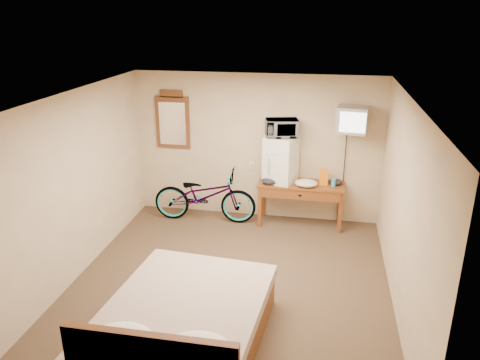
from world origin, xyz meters
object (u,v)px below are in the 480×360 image
Objects in this scene: wall_mirror at (173,120)px; bed at (182,327)px; desk at (301,190)px; blue_cup at (333,183)px; crt_television at (352,120)px; microwave at (282,128)px; bicycle at (205,195)px; mini_fridge at (281,159)px.

wall_mirror reaches higher than bed.
desk is 2.50m from wall_mirror.
blue_cup is at bearing -6.03° from wall_mirror.
crt_television is 0.59× the size of wall_mirror.
crt_television is at bearing 1.80° from desk.
bed reaches higher than desk.
crt_television is at bearing -13.99° from microwave.
microwave is 4.09× the size of blue_cup.
desk is at bearing -178.20° from crt_television.
wall_mirror is 0.57× the size of bicycle.
bed is at bearing -101.28° from mini_fridge.
bed is at bearing -172.03° from bicycle.
mini_fridge is 0.94m from blue_cup.
crt_television is at bearing 62.38° from bed.
desk is 0.62m from mini_fridge.
mini_fridge reaches higher than bicycle.
microwave reaches higher than blue_cup.
bicycle is at bearing 174.47° from microwave.
crt_television reaches higher than desk.
crt_television is 3.02m from wall_mirror.
bicycle is at bearing -176.80° from crt_television.
crt_television is 0.27× the size of bed.
crt_television is (0.74, 0.02, 1.22)m from desk.
blue_cup is (0.52, -0.02, 0.18)m from desk.
crt_television is at bearing -89.11° from bicycle.
mini_fridge is 0.34× the size of bed.
mini_fridge is at bearing 78.72° from bed.
bicycle is (-1.27, -0.16, -0.67)m from mini_fridge.
blue_cup reaches higher than desk.
mini_fridge is 3.59m from bed.
blue_cup is at bearing -2.23° from desk.
bicycle is (-2.36, -0.13, -1.39)m from crt_television.
blue_cup is 0.12× the size of wall_mirror.
desk is 11.42× the size of blue_cup.
wall_mirror reaches higher than crt_television.
wall_mirror reaches higher than microwave.
bed is (-0.68, -3.42, -1.38)m from microwave.
bicycle reaches higher than blue_cup.
crt_television is (1.09, -0.03, 0.19)m from microwave.
microwave is at bearing 56.31° from mini_fridge.
bicycle is at bearing -172.92° from mini_fridge.
wall_mirror is at bearing 108.65° from bed.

